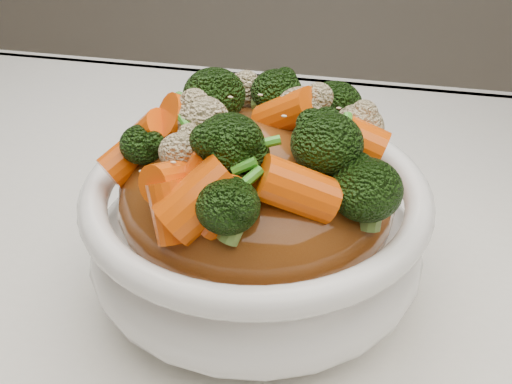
# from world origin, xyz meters

# --- Properties ---
(tablecloth) EXTENTS (1.20, 0.80, 0.04)m
(tablecloth) POSITION_xyz_m (0.00, 0.00, 0.73)
(tablecloth) COLOR white
(tablecloth) RESTS_ON dining_table
(bowl) EXTENTS (0.28, 0.28, 0.09)m
(bowl) POSITION_xyz_m (-0.03, -0.00, 0.80)
(bowl) COLOR white
(bowl) RESTS_ON tablecloth
(sauce_base) EXTENTS (0.23, 0.23, 0.10)m
(sauce_base) POSITION_xyz_m (-0.03, -0.00, 0.83)
(sauce_base) COLOR #643211
(sauce_base) RESTS_ON bowl
(carrots) EXTENTS (0.23, 0.23, 0.06)m
(carrots) POSITION_xyz_m (-0.03, -0.00, 0.90)
(carrots) COLOR #EA5507
(carrots) RESTS_ON sauce_base
(broccoli) EXTENTS (0.23, 0.23, 0.05)m
(broccoli) POSITION_xyz_m (-0.03, -0.00, 0.90)
(broccoli) COLOR black
(broccoli) RESTS_ON sauce_base
(cauliflower) EXTENTS (0.23, 0.23, 0.04)m
(cauliflower) POSITION_xyz_m (-0.03, -0.00, 0.90)
(cauliflower) COLOR #CBBA8B
(cauliflower) RESTS_ON sauce_base
(scallions) EXTENTS (0.17, 0.17, 0.02)m
(scallions) POSITION_xyz_m (-0.03, -0.00, 0.90)
(scallions) COLOR #389522
(scallions) RESTS_ON sauce_base
(sesame_seeds) EXTENTS (0.20, 0.20, 0.01)m
(sesame_seeds) POSITION_xyz_m (-0.03, -0.00, 0.90)
(sesame_seeds) COLOR beige
(sesame_seeds) RESTS_ON sauce_base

